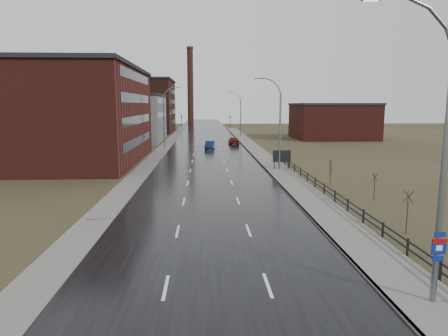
{
  "coord_description": "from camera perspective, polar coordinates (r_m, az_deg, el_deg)",
  "views": [
    {
      "loc": [
        -0.51,
        -12.88,
        8.15
      ],
      "look_at": [
        1.07,
        19.4,
        3.0
      ],
      "focal_mm": 32.0,
      "sensor_mm": 36.0,
      "label": 1
    }
  ],
  "objects": [
    {
      "name": "sidewalk_right",
      "position": [
        49.4,
        7.86,
        -0.42
      ],
      "size": [
        3.2,
        180.0,
        0.18
      ],
      "primitive_type": "cube",
      "color": "#595651",
      "rests_on": "ground"
    },
    {
      "name": "smokestack",
      "position": [
        163.14,
        -4.83,
        11.6
      ],
      "size": [
        2.7,
        2.7,
        30.7
      ],
      "color": "#331611",
      "rests_on": "ground"
    },
    {
      "name": "shrub_c",
      "position": [
        27.99,
        24.74,
        -5.55
      ],
      "size": [
        0.66,
        0.7,
        2.82
      ],
      "color": "#382D23",
      "rests_on": "ground"
    },
    {
      "name": "streetlight_right_mid",
      "position": [
        49.76,
        7.68,
        6.31
      ],
      "size": [
        3.36,
        0.28,
        11.35
      ],
      "color": "slate",
      "rests_on": "ground"
    },
    {
      "name": "streetlight_right_far",
      "position": [
        103.3,
        2.22,
        7.76
      ],
      "size": [
        3.36,
        0.28,
        11.35
      ],
      "color": "slate",
      "rests_on": "ground"
    },
    {
      "name": "guardrail",
      "position": [
        33.84,
        15.94,
        -4.0
      ],
      "size": [
        0.1,
        53.05,
        1.1
      ],
      "color": "black",
      "rests_on": "ground"
    },
    {
      "name": "traffic_light_left",
      "position": [
        133.14,
        -6.08,
        7.47
      ],
      "size": [
        0.58,
        2.73,
        5.3
      ],
      "color": "black",
      "rests_on": "ground"
    },
    {
      "name": "shrub_f",
      "position": [
        47.31,
        14.95,
        0.07
      ],
      "size": [
        0.46,
        0.48,
        1.92
      ],
      "color": "#382D23",
      "rests_on": "ground"
    },
    {
      "name": "curb_right",
      "position": [
        49.14,
        6.12,
        -0.44
      ],
      "size": [
        0.16,
        180.0,
        0.18
      ],
      "primitive_type": "cube",
      "color": "slate",
      "rests_on": "ground"
    },
    {
      "name": "sidewalk_left",
      "position": [
        73.73,
        -8.79,
        2.65
      ],
      "size": [
        2.4,
        260.0,
        0.12
      ],
      "primitive_type": "cube",
      "color": "#595651",
      "rests_on": "ground"
    },
    {
      "name": "warehouse_mid",
      "position": [
        92.59,
        -13.79,
        7.01
      ],
      "size": [
        16.32,
        20.4,
        10.5
      ],
      "color": "slate",
      "rests_on": "ground"
    },
    {
      "name": "streetlight_left",
      "position": [
        75.26,
        -8.35,
        7.2
      ],
      "size": [
        3.36,
        0.28,
        11.35
      ],
      "color": "slate",
      "rests_on": "ground"
    },
    {
      "name": "car_near",
      "position": [
        73.38,
        -2.03,
        3.26
      ],
      "size": [
        2.03,
        4.65,
        1.49
      ],
      "primitive_type": "imported",
      "rotation": [
        0.0,
        0.0,
        -0.1
      ],
      "color": "#0C1B3E",
      "rests_on": "ground"
    },
    {
      "name": "warehouse_far",
      "position": [
        122.95,
        -13.5,
        8.63
      ],
      "size": [
        26.52,
        24.48,
        15.5
      ],
      "color": "#331611",
      "rests_on": "ground"
    },
    {
      "name": "billboard",
      "position": [
        50.26,
        8.25,
        1.6
      ],
      "size": [
        2.26,
        0.17,
        2.53
      ],
      "color": "black",
      "rests_on": "ground"
    },
    {
      "name": "building_right",
      "position": [
        99.83,
        15.27,
        6.5
      ],
      "size": [
        18.36,
        16.32,
        8.5
      ],
      "color": "#471914",
      "rests_on": "ground"
    },
    {
      "name": "road",
      "position": [
        73.33,
        -2.39,
        2.69
      ],
      "size": [
        14.0,
        300.0,
        0.06
      ],
      "primitive_type": "cube",
      "color": "black",
      "rests_on": "ground"
    },
    {
      "name": "streetlight_main",
      "position": [
        17.5,
        28.11,
        1.13
      ],
      "size": [
        3.91,
        0.29,
        12.11
      ],
      "color": "slate",
      "rests_on": "ground"
    },
    {
      "name": "traffic_light_right",
      "position": [
        133.2,
        0.86,
        7.52
      ],
      "size": [
        0.58,
        2.73,
        5.3
      ],
      "color": "black",
      "rests_on": "ground"
    },
    {
      "name": "shrub_d",
      "position": [
        36.6,
        20.72,
        -2.39
      ],
      "size": [
        0.56,
        0.59,
        2.38
      ],
      "color": "#382D23",
      "rests_on": "ground"
    },
    {
      "name": "car_far",
      "position": [
        82.07,
        1.41,
        3.91
      ],
      "size": [
        2.16,
        4.76,
        1.58
      ],
      "primitive_type": "imported",
      "rotation": [
        0.0,
        0.0,
        3.2
      ],
      "color": "#55160E",
      "rests_on": "ground"
    },
    {
      "name": "shrub_e",
      "position": [
        41.63,
        14.99,
        -0.96
      ],
      "size": [
        0.51,
        0.54,
        2.14
      ],
      "color": "#382D23",
      "rests_on": "ground"
    },
    {
      "name": "warehouse_near",
      "position": [
        61.41,
        -22.47,
        7.08
      ],
      "size": [
        22.44,
        28.56,
        13.5
      ],
      "color": "#471914",
      "rests_on": "ground"
    }
  ]
}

